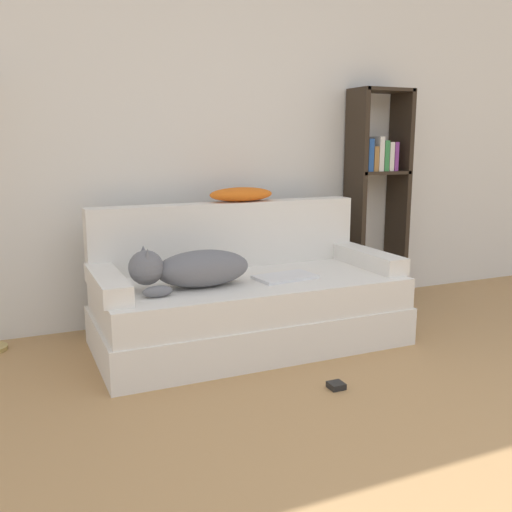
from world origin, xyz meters
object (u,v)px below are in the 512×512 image
(throw_pillow, at_px, (241,194))
(bookshelf, at_px, (377,181))
(couch, at_px, (250,311))
(dog, at_px, (191,268))
(power_adapter, at_px, (336,386))
(laptop, at_px, (285,277))

(throw_pillow, height_order, bookshelf, bookshelf)
(couch, height_order, dog, dog)
(bookshelf, bearing_deg, dog, -160.13)
(throw_pillow, bearing_deg, dog, -136.57)
(throw_pillow, bearing_deg, power_adapter, -88.61)
(laptop, bearing_deg, couch, 145.64)
(laptop, xyz_separation_m, throw_pillow, (-0.08, 0.48, 0.45))
(couch, bearing_deg, power_adapter, -80.01)
(dog, height_order, power_adapter, dog)
(throw_pillow, relative_size, power_adapter, 5.66)
(laptop, distance_m, bookshelf, 1.32)
(dog, relative_size, throw_pillow, 1.59)
(bookshelf, height_order, power_adapter, bookshelf)
(laptop, bearing_deg, dog, 171.56)
(bookshelf, xyz_separation_m, power_adapter, (-1.12, -1.28, -0.90))
(dog, xyz_separation_m, power_adapter, (0.52, -0.69, -0.50))
(couch, bearing_deg, throw_pillow, 74.29)
(dog, height_order, bookshelf, bookshelf)
(laptop, xyz_separation_m, bookshelf, (1.07, 0.61, 0.50))
(dog, xyz_separation_m, laptop, (0.57, -0.02, -0.10))
(dog, bearing_deg, throw_pillow, 43.43)
(couch, xyz_separation_m, throw_pillow, (0.11, 0.38, 0.67))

